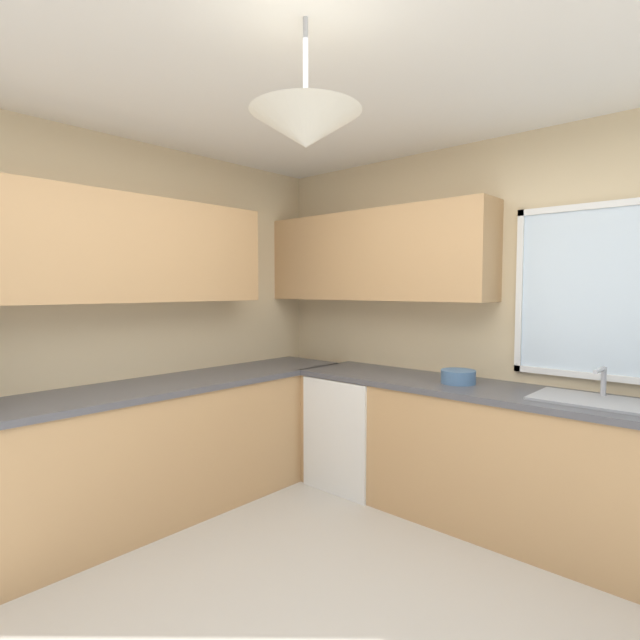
# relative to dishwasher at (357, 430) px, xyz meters

# --- Properties ---
(room_shell) EXTENTS (4.07, 4.06, 2.64)m
(room_shell) POSITION_rel_dishwasher_xyz_m (0.17, -1.04, 1.42)
(room_shell) COLOR beige
(room_shell) RESTS_ON ground_plane
(counter_run_left) EXTENTS (0.65, 3.67, 0.90)m
(counter_run_left) POSITION_rel_dishwasher_xyz_m (-0.66, -1.63, 0.02)
(counter_run_left) COLOR tan
(counter_run_left) RESTS_ON ground_plane
(counter_run_back) EXTENTS (3.16, 0.65, 0.90)m
(counter_run_back) POSITION_rel_dishwasher_xyz_m (1.21, 0.03, 0.02)
(counter_run_back) COLOR tan
(counter_run_back) RESTS_ON ground_plane
(dishwasher) EXTENTS (0.60, 0.60, 0.86)m
(dishwasher) POSITION_rel_dishwasher_xyz_m (0.00, 0.00, 0.00)
(dishwasher) COLOR white
(dishwasher) RESTS_ON ground_plane
(sink_assembly) EXTENTS (0.66, 0.40, 0.19)m
(sink_assembly) POSITION_rel_dishwasher_xyz_m (1.67, 0.04, 0.48)
(sink_assembly) COLOR #9EA0A5
(sink_assembly) RESTS_ON counter_run_back
(bowl) EXTENTS (0.23, 0.23, 0.09)m
(bowl) POSITION_rel_dishwasher_xyz_m (0.84, 0.03, 0.52)
(bowl) COLOR #4C7099
(bowl) RESTS_ON counter_run_back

